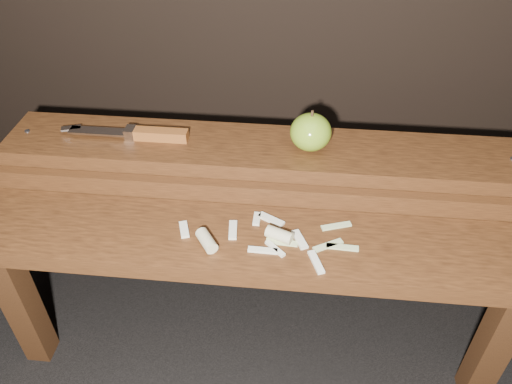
# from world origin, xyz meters

# --- Properties ---
(ground) EXTENTS (60.00, 60.00, 0.00)m
(ground) POSITION_xyz_m (0.00, 0.00, 0.00)
(ground) COLOR black
(bench_front_tier) EXTENTS (1.20, 0.20, 0.42)m
(bench_front_tier) POSITION_xyz_m (0.00, -0.06, 0.35)
(bench_front_tier) COLOR #321B0C
(bench_front_tier) RESTS_ON ground
(bench_rear_tier) EXTENTS (1.20, 0.21, 0.50)m
(bench_rear_tier) POSITION_xyz_m (0.00, 0.17, 0.41)
(bench_rear_tier) COLOR #321B0C
(bench_rear_tier) RESTS_ON ground
(apple) EXTENTS (0.09, 0.09, 0.10)m
(apple) POSITION_xyz_m (0.11, 0.17, 0.54)
(apple) COLOR olive
(apple) RESTS_ON bench_rear_tier
(knife) EXTENTS (0.31, 0.04, 0.03)m
(knife) POSITION_xyz_m (-0.27, 0.17, 0.51)
(knife) COLOR brown
(knife) RESTS_ON bench_rear_tier
(apple_scraps) EXTENTS (0.38, 0.16, 0.03)m
(apple_scraps) POSITION_xyz_m (0.02, -0.06, 0.43)
(apple_scraps) COLOR beige
(apple_scraps) RESTS_ON bench_front_tier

